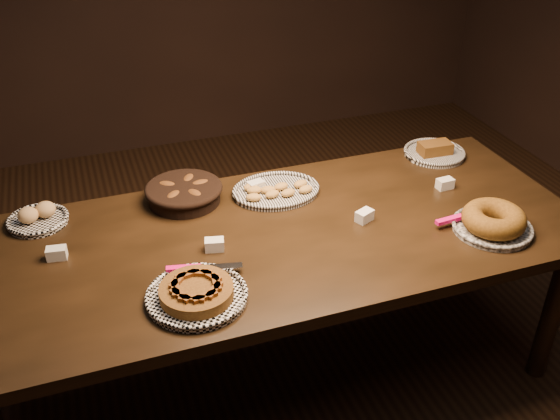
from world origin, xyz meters
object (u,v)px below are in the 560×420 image
object	(u,v)px
buffet_table	(280,248)
madeleine_platter	(276,190)
apple_tart_plate	(197,293)
bundt_cake_plate	(493,222)

from	to	relation	value
buffet_table	madeleine_platter	distance (m)	0.31
madeleine_platter	apple_tart_plate	bearing A→B (deg)	-151.45
madeleine_platter	bundt_cake_plate	xyz separation A→B (m)	(0.70, -0.54, 0.02)
buffet_table	bundt_cake_plate	size ratio (longest dim) A/B	6.74
apple_tart_plate	bundt_cake_plate	xyz separation A→B (m)	(1.17, 0.02, 0.02)
apple_tart_plate	bundt_cake_plate	bearing A→B (deg)	7.11
bundt_cake_plate	apple_tart_plate	bearing A→B (deg)	-177.72
madeleine_platter	buffet_table	bearing A→B (deg)	-127.45
apple_tart_plate	madeleine_platter	world-z (taller)	apple_tart_plate
apple_tart_plate	bundt_cake_plate	size ratio (longest dim) A/B	1.01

